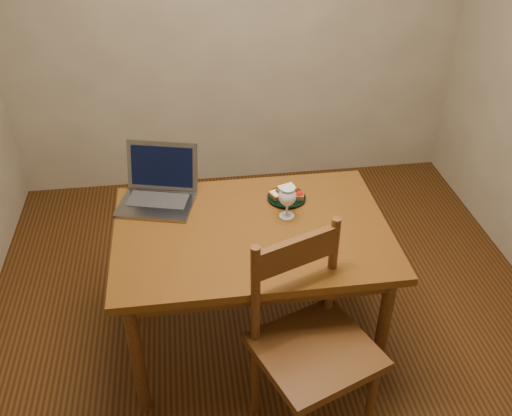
{
  "coord_description": "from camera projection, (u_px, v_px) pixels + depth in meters",
  "views": [
    {
      "loc": [
        -0.39,
        -2.23,
        2.36
      ],
      "look_at": [
        -0.08,
        -0.0,
        0.8
      ],
      "focal_mm": 40.0,
      "sensor_mm": 36.0,
      "label": 1
    }
  ],
  "objects": [
    {
      "name": "back_wall",
      "position": [
        234.0,
        8.0,
        3.77
      ],
      "size": [
        3.2,
        0.02,
        2.6
      ],
      "primitive_type": "cube",
      "color": "gray",
      "rests_on": "floor"
    },
    {
      "name": "laptop",
      "position": [
        159.0,
        186.0,
        2.87
      ],
      "size": [
        0.44,
        0.41,
        0.26
      ],
      "rotation": [
        0.0,
        0.0,
        -0.26
      ],
      "color": "slate",
      "rests_on": "table"
    },
    {
      "name": "chair",
      "position": [
        313.0,
        337.0,
        2.4
      ],
      "size": [
        0.6,
        0.59,
        0.5
      ],
      "rotation": [
        0.0,
        0.0,
        0.37
      ],
      "color": "#351D0B",
      "rests_on": "floor"
    },
    {
      "name": "floor",
      "position": [
        270.0,
        325.0,
        3.21
      ],
      "size": [
        3.2,
        3.2,
        0.02
      ],
      "primitive_type": "cube",
      "color": "black",
      "rests_on": "ground"
    },
    {
      "name": "sandwich_tomato",
      "position": [
        294.0,
        194.0,
        2.88
      ],
      "size": [
        0.11,
        0.09,
        0.03
      ],
      "primitive_type": null,
      "rotation": [
        0.0,
        0.0,
        -0.3
      ],
      "color": "#381E0C",
      "rests_on": "plate"
    },
    {
      "name": "table",
      "position": [
        252.0,
        243.0,
        2.75
      ],
      "size": [
        1.3,
        0.9,
        0.74
      ],
      "color": "#41250A",
      "rests_on": "floor"
    },
    {
      "name": "milk_glass",
      "position": [
        287.0,
        202.0,
        2.73
      ],
      "size": [
        0.09,
        0.09,
        0.17
      ],
      "primitive_type": null,
      "color": "white",
      "rests_on": "table"
    },
    {
      "name": "plate",
      "position": [
        287.0,
        198.0,
        2.9
      ],
      "size": [
        0.2,
        0.2,
        0.02
      ],
      "primitive_type": "cylinder",
      "color": "black",
      "rests_on": "table"
    },
    {
      "name": "sandwich_cheese",
      "position": [
        280.0,
        193.0,
        2.89
      ],
      "size": [
        0.11,
        0.09,
        0.03
      ],
      "primitive_type": null,
      "rotation": [
        0.0,
        0.0,
        0.39
      ],
      "color": "#381E0C",
      "rests_on": "plate"
    },
    {
      "name": "sandwich_top",
      "position": [
        287.0,
        190.0,
        2.88
      ],
      "size": [
        0.11,
        0.09,
        0.03
      ],
      "primitive_type": null,
      "rotation": [
        0.0,
        0.0,
        0.44
      ],
      "color": "#381E0C",
      "rests_on": "plate"
    }
  ]
}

